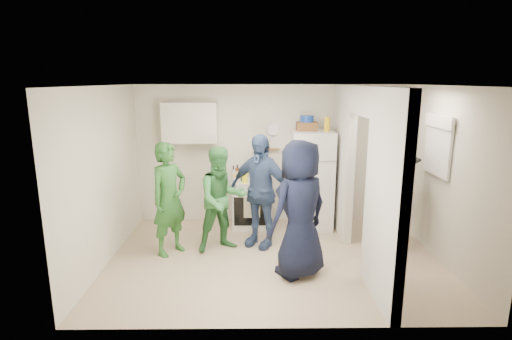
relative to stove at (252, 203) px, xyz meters
The scene contains 37 objects.
floor 1.47m from the stove, 76.69° to the right, with size 4.80×4.80×0.00m, color #C5AC8B.
wall_back 0.94m from the stove, 45.51° to the left, with size 4.80×4.80×0.00m, color silver.
wall_front 3.19m from the stove, 83.97° to the right, with size 4.80×4.80×0.00m, color silver.
wall_left 2.62m from the stove, 146.58° to the right, with size 3.40×3.40×0.00m, color silver.
wall_right 3.16m from the stove, 26.70° to the right, with size 3.40×3.40×0.00m, color silver.
ceiling 2.51m from the stove, 76.69° to the right, with size 4.80×4.80×0.00m, color white.
partition_pier_back 1.75m from the stove, 10.05° to the right, with size 0.12×1.20×2.50m, color silver.
partition_pier_front 3.02m from the stove, 58.32° to the right, with size 0.12×1.20×2.50m, color silver.
partition_header 2.78m from the stove, 41.95° to the right, with size 0.12×1.00×0.40m, color silver.
stove is the anchor object (origin of this frame).
upper_cabinet 1.79m from the stove, behind, with size 0.95×0.34×0.70m, color silver.
fridge 1.13m from the stove, ahead, with size 0.71×0.69×1.72m, color white.
wicker_basket 1.66m from the stove, ahead, with size 0.35×0.25×0.15m, color brown.
blue_bowl 1.77m from the stove, ahead, with size 0.24×0.24×0.11m, color navy.
yellow_cup_stack_top 1.91m from the stove, ahead, with size 0.09×0.09×0.25m, color yellow.
wall_clock 1.36m from the stove, 39.64° to the left, with size 0.22×0.22×0.03m, color white.
spice_shelf 1.02m from the stove, 40.82° to the left, with size 0.35×0.08×0.03m, color olive.
nook_window 3.19m from the stove, 23.40° to the right, with size 0.03×0.70×0.80m, color black.
nook_window_frame 3.18m from the stove, 23.51° to the right, with size 0.04×0.76×0.86m, color white.
nook_valance 3.31m from the stove, 23.71° to the right, with size 0.04×0.82×0.18m, color white.
yellow_cup_stack_stove 0.61m from the stove, 118.61° to the right, with size 0.09×0.09×0.25m, color yellow.
red_cup 0.57m from the stove, 42.27° to the right, with size 0.09×0.09×0.12m, color #AA2D0B.
person_green_left 1.73m from the stove, 137.09° to the right, with size 0.62×0.41×1.70m, color #2B692A.
person_green_center 1.18m from the stove, 114.14° to the right, with size 0.78×0.61×1.61m, color #3B8644.
person_denim 0.98m from the stove, 82.07° to the right, with size 1.05×0.44×1.78m, color #324A6F.
person_navy 2.02m from the stove, 71.42° to the right, with size 0.90×0.59×1.84m, color black.
person_nook 2.46m from the stove, 25.20° to the right, with size 1.06×0.61×1.65m, color black.
bottle_a 0.62m from the stove, 151.80° to the left, with size 0.08×0.08×0.24m, color brown.
bottle_b 0.58m from the stove, 153.48° to the right, with size 0.07×0.07×0.25m, color #174523.
bottle_c 0.60m from the stove, 117.15° to the left, with size 0.06×0.06×0.29m, color silver.
bottle_d 0.56m from the stove, 69.22° to the right, with size 0.07×0.07×0.26m, color #56380F.
bottle_e 0.62m from the stove, 54.60° to the left, with size 0.07×0.07×0.32m, color #A0ACB2.
bottle_f 0.60m from the stove, ahead, with size 0.08×0.08×0.29m, color black.
bottle_g 0.65m from the stove, 30.16° to the left, with size 0.07×0.07×0.31m, color olive.
bottle_h 0.66m from the stove, 160.93° to the right, with size 0.07×0.07×0.28m, color silver.
bottle_i 0.57m from the stove, 68.97° to the left, with size 0.08×0.08×0.26m, color #4E1A0D.
bottle_j 0.65m from the stove, 16.40° to the right, with size 0.06×0.06×0.31m, color #246A2B.
Camera 1 is at (-0.33, -5.45, 2.57)m, focal length 28.00 mm.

